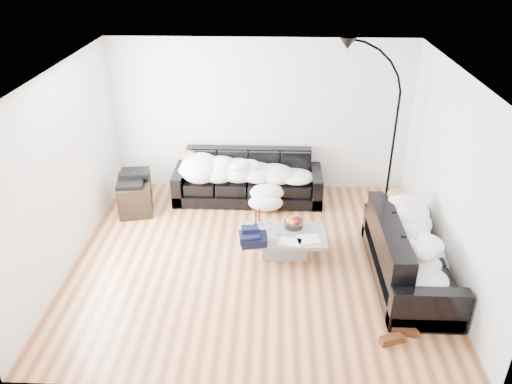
{
  "coord_description": "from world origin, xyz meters",
  "views": [
    {
      "loc": [
        0.24,
        -5.73,
        4.11
      ],
      "look_at": [
        0.0,
        0.3,
        0.9
      ],
      "focal_mm": 35.0,
      "sensor_mm": 36.0,
      "label": 1
    }
  ],
  "objects_px": {
    "sleeper_right": "(413,238)",
    "shoes": "(397,335)",
    "sofa_back": "(248,177)",
    "candle_left": "(256,217)",
    "coffee_table": "(285,244)",
    "candle_right": "(259,217)",
    "wine_glass_a": "(270,224)",
    "wine_glass_b": "(261,227)",
    "sleeper_back": "(248,167)",
    "wine_glass_c": "(278,230)",
    "sofa_right": "(411,252)",
    "floor_lamp": "(394,140)",
    "stereo": "(133,177)",
    "fruit_bowl": "(294,222)",
    "av_cabinet": "(135,195)"
  },
  "relations": [
    {
      "from": "candle_right",
      "to": "candle_left",
      "type": "bearing_deg",
      "value": -165.42
    },
    {
      "from": "wine_glass_a",
      "to": "wine_glass_b",
      "type": "bearing_deg",
      "value": -149.11
    },
    {
      "from": "fruit_bowl",
      "to": "wine_glass_c",
      "type": "distance_m",
      "value": 0.31
    },
    {
      "from": "stereo",
      "to": "floor_lamp",
      "type": "xyz_separation_m",
      "value": [
        4.08,
        0.18,
        0.63
      ]
    },
    {
      "from": "wine_glass_a",
      "to": "candle_right",
      "type": "relative_size",
      "value": 0.62
    },
    {
      "from": "candle_right",
      "to": "floor_lamp",
      "type": "relative_size",
      "value": 0.11
    },
    {
      "from": "shoes",
      "to": "av_cabinet",
      "type": "height_order",
      "value": "av_cabinet"
    },
    {
      "from": "sofa_back",
      "to": "candle_left",
      "type": "height_order",
      "value": "sofa_back"
    },
    {
      "from": "av_cabinet",
      "to": "sofa_right",
      "type": "bearing_deg",
      "value": -35.54
    },
    {
      "from": "sofa_right",
      "to": "floor_lamp",
      "type": "xyz_separation_m",
      "value": [
        0.05,
        1.85,
        0.79
      ]
    },
    {
      "from": "candle_left",
      "to": "wine_glass_b",
      "type": "bearing_deg",
      "value": -65.27
    },
    {
      "from": "coffee_table",
      "to": "floor_lamp",
      "type": "distance_m",
      "value": 2.39
    },
    {
      "from": "candle_left",
      "to": "floor_lamp",
      "type": "relative_size",
      "value": 0.11
    },
    {
      "from": "wine_glass_b",
      "to": "av_cabinet",
      "type": "relative_size",
      "value": 0.23
    },
    {
      "from": "sleeper_back",
      "to": "shoes",
      "type": "distance_m",
      "value": 3.72
    },
    {
      "from": "candle_right",
      "to": "fruit_bowl",
      "type": "bearing_deg",
      "value": -4.24
    },
    {
      "from": "wine_glass_a",
      "to": "sofa_back",
      "type": "bearing_deg",
      "value": 104.86
    },
    {
      "from": "sofa_back",
      "to": "wine_glass_c",
      "type": "height_order",
      "value": "sofa_back"
    },
    {
      "from": "sofa_right",
      "to": "candle_left",
      "type": "relative_size",
      "value": 7.84
    },
    {
      "from": "sleeper_right",
      "to": "wine_glass_c",
      "type": "distance_m",
      "value": 1.78
    },
    {
      "from": "stereo",
      "to": "floor_lamp",
      "type": "height_order",
      "value": "floor_lamp"
    },
    {
      "from": "wine_glass_c",
      "to": "candle_right",
      "type": "height_order",
      "value": "candle_right"
    },
    {
      "from": "candle_left",
      "to": "sofa_back",
      "type": "bearing_deg",
      "value": 97.55
    },
    {
      "from": "coffee_table",
      "to": "candle_right",
      "type": "distance_m",
      "value": 0.52
    },
    {
      "from": "sleeper_back",
      "to": "shoes",
      "type": "bearing_deg",
      "value": -59.63
    },
    {
      "from": "sleeper_right",
      "to": "shoes",
      "type": "xyz_separation_m",
      "value": [
        -0.36,
        -1.12,
        -0.59
      ]
    },
    {
      "from": "floor_lamp",
      "to": "candle_right",
      "type": "bearing_deg",
      "value": -163.05
    },
    {
      "from": "candle_right",
      "to": "stereo",
      "type": "height_order",
      "value": "stereo"
    },
    {
      "from": "fruit_bowl",
      "to": "candle_right",
      "type": "bearing_deg",
      "value": 175.76
    },
    {
      "from": "sleeper_back",
      "to": "av_cabinet",
      "type": "bearing_deg",
      "value": -168.2
    },
    {
      "from": "sofa_right",
      "to": "shoes",
      "type": "relative_size",
      "value": 4.59
    },
    {
      "from": "wine_glass_b",
      "to": "sleeper_right",
      "type": "bearing_deg",
      "value": -15.28
    },
    {
      "from": "coffee_table",
      "to": "shoes",
      "type": "relative_size",
      "value": 2.53
    },
    {
      "from": "shoes",
      "to": "wine_glass_b",
      "type": "bearing_deg",
      "value": 126.07
    },
    {
      "from": "wine_glass_c",
      "to": "candle_right",
      "type": "bearing_deg",
      "value": 136.28
    },
    {
      "from": "wine_glass_a",
      "to": "fruit_bowl",
      "type": "bearing_deg",
      "value": 11.93
    },
    {
      "from": "fruit_bowl",
      "to": "candle_left",
      "type": "relative_size",
      "value": 1.0
    },
    {
      "from": "sofa_right",
      "to": "wine_glass_a",
      "type": "bearing_deg",
      "value": 71.41
    },
    {
      "from": "sofa_right",
      "to": "candle_left",
      "type": "distance_m",
      "value": 2.15
    },
    {
      "from": "floor_lamp",
      "to": "sleeper_right",
      "type": "bearing_deg",
      "value": -103.92
    },
    {
      "from": "wine_glass_a",
      "to": "wine_glass_c",
      "type": "relative_size",
      "value": 1.0
    },
    {
      "from": "sleeper_right",
      "to": "floor_lamp",
      "type": "distance_m",
      "value": 1.94
    },
    {
      "from": "coffee_table",
      "to": "wine_glass_a",
      "type": "distance_m",
      "value": 0.34
    },
    {
      "from": "candle_left",
      "to": "floor_lamp",
      "type": "xyz_separation_m",
      "value": [
        2.08,
        1.15,
        0.74
      ]
    },
    {
      "from": "av_cabinet",
      "to": "candle_left",
      "type": "bearing_deg",
      "value": -38.85
    },
    {
      "from": "sleeper_back",
      "to": "av_cabinet",
      "type": "distance_m",
      "value": 1.89
    },
    {
      "from": "sofa_back",
      "to": "wine_glass_c",
      "type": "xyz_separation_m",
      "value": [
        0.51,
        -1.64,
        0.01
      ]
    },
    {
      "from": "fruit_bowl",
      "to": "floor_lamp",
      "type": "height_order",
      "value": "floor_lamp"
    },
    {
      "from": "sofa_back",
      "to": "wine_glass_a",
      "type": "relative_size",
      "value": 14.76
    },
    {
      "from": "sofa_back",
      "to": "floor_lamp",
      "type": "distance_m",
      "value": 2.42
    }
  ]
}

